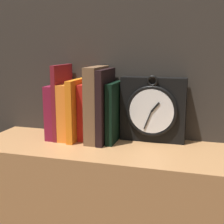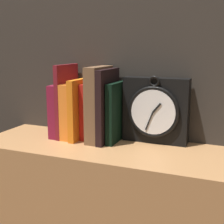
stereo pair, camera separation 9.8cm
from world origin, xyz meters
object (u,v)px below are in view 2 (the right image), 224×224
object	(u,v)px
book_slot0_maroon	(62,110)
book_slot3_orange	(81,109)
book_slot2_orange	(74,110)
book_slot5_brown	(99,104)
clock	(155,110)
book_slot6_black	(108,106)
book_slot1_maroon	(67,101)
book_slot7_black	(116,112)
book_slot4_red	(91,111)

from	to	relation	value
book_slot0_maroon	book_slot3_orange	distance (m)	0.08
book_slot2_orange	book_slot5_brown	distance (m)	0.11
clock	book_slot6_black	size ratio (longest dim) A/B	0.93
book_slot1_maroon	book_slot7_black	bearing A→B (deg)	1.18
book_slot0_maroon	book_slot3_orange	size ratio (longest dim) A/B	0.89
book_slot3_orange	book_slot5_brown	distance (m)	0.07
book_slot4_red	book_slot5_brown	distance (m)	0.05
book_slot2_orange	book_slot5_brown	xyz separation A→B (m)	(0.10, -0.00, 0.03)
book_slot2_orange	book_slot7_black	xyz separation A→B (m)	(0.16, 0.00, 0.00)
book_slot4_red	book_slot2_orange	bearing A→B (deg)	-167.11
book_slot2_orange	book_slot4_red	distance (m)	0.06
book_slot7_black	book_slot6_black	bearing A→B (deg)	-158.41
book_slot6_black	book_slot0_maroon	bearing A→B (deg)	177.39
clock	book_slot2_orange	size ratio (longest dim) A/B	1.18
book_slot6_black	book_slot3_orange	bearing A→B (deg)	179.37
book_slot1_maroon	book_slot6_black	bearing A→B (deg)	-2.32
clock	book_slot3_orange	world-z (taller)	clock
book_slot5_brown	book_slot0_maroon	bearing A→B (deg)	177.62
clock	book_slot1_maroon	world-z (taller)	book_slot1_maroon
book_slot0_maroon	book_slot7_black	size ratio (longest dim) A/B	0.93
book_slot1_maroon	book_slot4_red	world-z (taller)	book_slot1_maroon
book_slot3_orange	book_slot5_brown	xyz separation A→B (m)	(0.07, 0.00, 0.02)
book_slot1_maroon	book_slot2_orange	distance (m)	0.04
book_slot0_maroon	book_slot5_brown	size ratio (longest dim) A/B	0.74
book_slot3_orange	book_slot4_red	xyz separation A→B (m)	(0.03, 0.02, -0.01)
book_slot1_maroon	book_slot7_black	size ratio (longest dim) A/B	1.28
book_slot7_black	book_slot5_brown	bearing A→B (deg)	-172.13
book_slot0_maroon	book_slot6_black	xyz separation A→B (m)	(0.18, -0.01, 0.03)
book_slot4_red	book_slot7_black	distance (m)	0.10
clock	book_slot7_black	bearing A→B (deg)	-163.39
book_slot5_brown	book_slot6_black	xyz separation A→B (m)	(0.03, -0.00, -0.00)
book_slot1_maroon	book_slot4_red	size ratio (longest dim) A/B	1.33
book_slot4_red	book_slot3_orange	bearing A→B (deg)	-146.16
book_slot2_orange	book_slot0_maroon	bearing A→B (deg)	178.30
clock	book_slot5_brown	bearing A→B (deg)	-166.14
book_slot6_black	book_slot1_maroon	bearing A→B (deg)	177.68
book_slot3_orange	book_slot7_black	xyz separation A→B (m)	(0.13, 0.01, -0.00)
book_slot4_red	book_slot6_black	distance (m)	0.08
book_slot1_maroon	book_slot2_orange	bearing A→B (deg)	0.86
book_slot1_maroon	book_slot2_orange	size ratio (longest dim) A/B	1.33
book_slot0_maroon	book_slot6_black	distance (m)	0.19
book_slot4_red	book_slot6_black	xyz separation A→B (m)	(0.07, -0.02, 0.03)
clock	book_slot6_black	world-z (taller)	book_slot6_black
book_slot7_black	book_slot0_maroon	bearing A→B (deg)	-179.47
book_slot3_orange	clock	bearing A→B (deg)	10.38
book_slot0_maroon	book_slot4_red	distance (m)	0.11
book_slot2_orange	book_slot7_black	size ratio (longest dim) A/B	0.96
book_slot7_black	book_slot3_orange	bearing A→B (deg)	-175.92
book_slot1_maroon	clock	bearing A→B (deg)	7.52
book_slot3_orange	book_slot4_red	size ratio (longest dim) A/B	1.08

